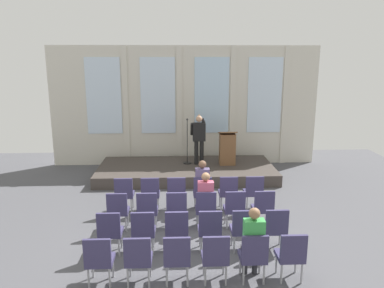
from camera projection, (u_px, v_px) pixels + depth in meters
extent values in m
plane|color=#4C4C51|center=(192.00, 243.00, 7.92)|extent=(16.12, 16.12, 0.00)
cube|color=beige|center=(185.00, 106.00, 13.47)|extent=(9.71, 0.10, 4.33)
cube|color=silver|center=(104.00, 96.00, 13.19)|extent=(1.24, 0.04, 2.73)
cube|color=beige|center=(126.00, 107.00, 13.32)|extent=(0.20, 0.08, 4.33)
cube|color=silver|center=(158.00, 96.00, 13.28)|extent=(1.24, 0.04, 2.73)
cube|color=beige|center=(179.00, 107.00, 13.40)|extent=(0.20, 0.08, 4.33)
cube|color=silver|center=(212.00, 96.00, 13.36)|extent=(1.24, 0.04, 2.73)
cube|color=beige|center=(232.00, 106.00, 13.49)|extent=(0.20, 0.08, 4.33)
cube|color=silver|center=(265.00, 95.00, 13.44)|extent=(1.24, 0.04, 2.73)
cube|color=beige|center=(285.00, 106.00, 13.57)|extent=(0.20, 0.08, 4.33)
cube|color=#3F3833|center=(186.00, 171.00, 12.39)|extent=(5.82, 2.52, 0.37)
cylinder|color=black|center=(196.00, 153.00, 12.44)|extent=(0.14, 0.14, 0.81)
cylinder|color=black|center=(202.00, 152.00, 12.45)|extent=(0.14, 0.14, 0.81)
cube|color=black|center=(199.00, 132.00, 12.28)|extent=(0.42, 0.22, 0.61)
cube|color=maroon|center=(199.00, 129.00, 12.38)|extent=(0.06, 0.01, 0.37)
sphere|color=tan|center=(199.00, 119.00, 12.19)|extent=(0.21, 0.21, 0.21)
cylinder|color=black|center=(192.00, 129.00, 12.33)|extent=(0.09, 0.28, 0.45)
cylinder|color=black|center=(204.00, 122.00, 12.34)|extent=(0.15, 0.36, 0.15)
cylinder|color=black|center=(202.00, 120.00, 12.46)|extent=(0.11, 0.34, 0.15)
sphere|color=tan|center=(199.00, 116.00, 12.69)|extent=(0.10, 0.10, 0.10)
cylinder|color=black|center=(187.00, 163.00, 12.62)|extent=(0.28, 0.28, 0.03)
cylinder|color=black|center=(187.00, 142.00, 12.46)|extent=(0.02, 0.02, 1.45)
sphere|color=#262626|center=(187.00, 120.00, 12.28)|extent=(0.07, 0.07, 0.07)
cube|color=brown|center=(227.00, 149.00, 12.41)|extent=(0.52, 0.40, 1.05)
cube|color=brown|center=(228.00, 133.00, 12.31)|extent=(0.60, 0.48, 0.14)
cylinder|color=#99999E|center=(133.00, 201.00, 9.75)|extent=(0.04, 0.04, 0.40)
cylinder|color=#99999E|center=(119.00, 201.00, 9.73)|extent=(0.04, 0.04, 0.40)
cylinder|color=#99999E|center=(131.00, 206.00, 9.42)|extent=(0.04, 0.04, 0.40)
cylinder|color=#99999E|center=(117.00, 206.00, 9.40)|extent=(0.04, 0.04, 0.40)
cube|color=#383356|center=(125.00, 195.00, 9.52)|extent=(0.46, 0.44, 0.08)
cube|color=#383356|center=(123.00, 187.00, 9.27)|extent=(0.46, 0.06, 0.46)
cylinder|color=#99999E|center=(158.00, 200.00, 9.78)|extent=(0.04, 0.04, 0.40)
cylinder|color=#99999E|center=(145.00, 201.00, 9.76)|extent=(0.04, 0.04, 0.40)
cylinder|color=#99999E|center=(158.00, 205.00, 9.45)|extent=(0.04, 0.04, 0.40)
cylinder|color=#99999E|center=(144.00, 206.00, 9.43)|extent=(0.04, 0.04, 0.40)
cube|color=#383356|center=(151.00, 194.00, 9.55)|extent=(0.46, 0.44, 0.08)
cube|color=#383356|center=(150.00, 187.00, 9.30)|extent=(0.46, 0.06, 0.46)
cylinder|color=#99999E|center=(183.00, 200.00, 9.80)|extent=(0.04, 0.04, 0.40)
cylinder|color=#99999E|center=(170.00, 200.00, 9.79)|extent=(0.04, 0.04, 0.40)
cylinder|color=#99999E|center=(184.00, 205.00, 9.47)|extent=(0.04, 0.04, 0.40)
cylinder|color=#99999E|center=(170.00, 205.00, 9.46)|extent=(0.04, 0.04, 0.40)
cube|color=#383356|center=(177.00, 194.00, 9.58)|extent=(0.46, 0.44, 0.08)
cube|color=#383356|center=(176.00, 186.00, 9.33)|extent=(0.46, 0.06, 0.46)
cylinder|color=#99999E|center=(208.00, 200.00, 9.83)|extent=(0.04, 0.04, 0.40)
cylinder|color=#99999E|center=(195.00, 200.00, 9.82)|extent=(0.04, 0.04, 0.40)
cylinder|color=#99999E|center=(209.00, 204.00, 9.50)|extent=(0.04, 0.04, 0.40)
cylinder|color=#99999E|center=(196.00, 205.00, 9.49)|extent=(0.04, 0.04, 0.40)
cube|color=#383356|center=(202.00, 193.00, 9.61)|extent=(0.46, 0.44, 0.08)
cube|color=#383356|center=(203.00, 186.00, 9.36)|extent=(0.46, 0.06, 0.46)
cylinder|color=#2D2D33|center=(198.00, 199.00, 9.83)|extent=(0.10, 0.10, 0.44)
cylinder|color=#2D2D33|center=(205.00, 199.00, 9.83)|extent=(0.10, 0.10, 0.44)
cube|color=#2D2D33|center=(202.00, 190.00, 9.65)|extent=(0.34, 0.36, 0.12)
cube|color=#594C72|center=(202.00, 179.00, 9.47)|extent=(0.36, 0.20, 0.57)
sphere|color=brown|center=(202.00, 164.00, 9.40)|extent=(0.20, 0.20, 0.20)
cylinder|color=#99999E|center=(233.00, 199.00, 9.86)|extent=(0.04, 0.04, 0.40)
cylinder|color=#99999E|center=(220.00, 199.00, 9.85)|extent=(0.04, 0.04, 0.40)
cylinder|color=#99999E|center=(235.00, 204.00, 9.53)|extent=(0.04, 0.04, 0.40)
cylinder|color=#99999E|center=(221.00, 204.00, 9.51)|extent=(0.04, 0.04, 0.40)
cube|color=#383356|center=(228.00, 193.00, 9.63)|extent=(0.46, 0.44, 0.08)
cube|color=#383356|center=(229.00, 186.00, 9.39)|extent=(0.46, 0.06, 0.46)
cylinder|color=#99999E|center=(258.00, 199.00, 9.89)|extent=(0.04, 0.04, 0.40)
cylinder|color=#99999E|center=(245.00, 199.00, 9.87)|extent=(0.04, 0.04, 0.40)
cylinder|color=#99999E|center=(261.00, 204.00, 9.56)|extent=(0.04, 0.04, 0.40)
cylinder|color=#99999E|center=(247.00, 204.00, 9.54)|extent=(0.04, 0.04, 0.40)
cube|color=#383356|center=(253.00, 193.00, 9.66)|extent=(0.46, 0.44, 0.08)
cube|color=#383356|center=(255.00, 185.00, 9.42)|extent=(0.46, 0.06, 0.46)
cylinder|color=#99999E|center=(128.00, 218.00, 8.71)|extent=(0.04, 0.04, 0.40)
cylinder|color=#99999E|center=(113.00, 218.00, 8.70)|extent=(0.04, 0.04, 0.40)
cylinder|color=#99999E|center=(126.00, 224.00, 8.38)|extent=(0.04, 0.04, 0.40)
cylinder|color=#99999E|center=(110.00, 224.00, 8.37)|extent=(0.04, 0.04, 0.40)
cube|color=#383356|center=(119.00, 211.00, 8.49)|extent=(0.46, 0.44, 0.08)
cube|color=#383356|center=(117.00, 203.00, 8.24)|extent=(0.46, 0.06, 0.46)
cylinder|color=#99999E|center=(156.00, 217.00, 8.74)|extent=(0.04, 0.04, 0.40)
cylinder|color=#99999E|center=(141.00, 217.00, 8.73)|extent=(0.04, 0.04, 0.40)
cylinder|color=#99999E|center=(155.00, 223.00, 8.41)|extent=(0.04, 0.04, 0.40)
cylinder|color=#99999E|center=(140.00, 224.00, 8.40)|extent=(0.04, 0.04, 0.40)
cube|color=#383356|center=(148.00, 211.00, 8.51)|extent=(0.46, 0.44, 0.08)
cube|color=#383356|center=(147.00, 203.00, 8.27)|extent=(0.46, 0.06, 0.46)
cylinder|color=#99999E|center=(184.00, 217.00, 8.77)|extent=(0.04, 0.04, 0.40)
cylinder|color=#99999E|center=(169.00, 217.00, 8.75)|extent=(0.04, 0.04, 0.40)
cylinder|color=#99999E|center=(185.00, 223.00, 8.44)|extent=(0.04, 0.04, 0.40)
cylinder|color=#99999E|center=(169.00, 223.00, 8.42)|extent=(0.04, 0.04, 0.40)
cube|color=#383356|center=(177.00, 210.00, 8.54)|extent=(0.46, 0.44, 0.08)
cube|color=#383356|center=(177.00, 202.00, 8.30)|extent=(0.46, 0.06, 0.46)
cylinder|color=#99999E|center=(212.00, 216.00, 8.80)|extent=(0.04, 0.04, 0.40)
cylinder|color=#99999E|center=(197.00, 216.00, 8.78)|extent=(0.04, 0.04, 0.40)
cylinder|color=#99999E|center=(214.00, 222.00, 8.47)|extent=(0.04, 0.04, 0.40)
cylinder|color=#99999E|center=(198.00, 222.00, 8.45)|extent=(0.04, 0.04, 0.40)
cube|color=#383356|center=(205.00, 210.00, 8.57)|extent=(0.46, 0.44, 0.08)
cube|color=#383356|center=(206.00, 202.00, 8.32)|extent=(0.46, 0.06, 0.46)
cylinder|color=#2D2D33|center=(201.00, 215.00, 8.79)|extent=(0.10, 0.10, 0.44)
cylinder|color=#2D2D33|center=(208.00, 215.00, 8.80)|extent=(0.10, 0.10, 0.44)
cube|color=#2D2D33|center=(205.00, 206.00, 8.62)|extent=(0.34, 0.36, 0.12)
cube|color=#B24C66|center=(206.00, 194.00, 8.43)|extent=(0.36, 0.20, 0.58)
sphere|color=#8C6647|center=(206.00, 177.00, 8.36)|extent=(0.20, 0.20, 0.20)
cylinder|color=#99999E|center=(240.00, 216.00, 8.83)|extent=(0.04, 0.04, 0.40)
cylinder|color=#99999E|center=(225.00, 216.00, 8.81)|extent=(0.04, 0.04, 0.40)
cylinder|color=#99999E|center=(242.00, 222.00, 8.50)|extent=(0.04, 0.04, 0.40)
cylinder|color=#99999E|center=(227.00, 222.00, 8.48)|extent=(0.04, 0.04, 0.40)
cube|color=#383356|center=(234.00, 209.00, 8.60)|extent=(0.46, 0.44, 0.08)
cube|color=#383356|center=(235.00, 201.00, 8.35)|extent=(0.46, 0.06, 0.46)
cylinder|color=#99999E|center=(268.00, 215.00, 8.85)|extent=(0.04, 0.04, 0.40)
cylinder|color=#99999E|center=(253.00, 215.00, 8.84)|extent=(0.04, 0.04, 0.40)
cylinder|color=#99999E|center=(271.00, 221.00, 8.52)|extent=(0.04, 0.04, 0.40)
cylinder|color=#99999E|center=(256.00, 221.00, 8.51)|extent=(0.04, 0.04, 0.40)
cube|color=#383356|center=(262.00, 209.00, 8.63)|extent=(0.46, 0.44, 0.08)
cube|color=#383356|center=(265.00, 201.00, 8.38)|extent=(0.46, 0.06, 0.46)
cylinder|color=#99999E|center=(121.00, 239.00, 7.68)|extent=(0.04, 0.04, 0.40)
cylinder|color=#99999E|center=(104.00, 239.00, 7.66)|extent=(0.04, 0.04, 0.40)
cylinder|color=#99999E|center=(119.00, 247.00, 7.35)|extent=(0.04, 0.04, 0.40)
cylinder|color=#99999E|center=(101.00, 247.00, 7.33)|extent=(0.04, 0.04, 0.40)
cube|color=#383356|center=(111.00, 232.00, 7.45)|extent=(0.46, 0.44, 0.08)
cube|color=#383356|center=(108.00, 224.00, 7.21)|extent=(0.46, 0.06, 0.46)
cylinder|color=#99999E|center=(154.00, 238.00, 7.71)|extent=(0.04, 0.04, 0.40)
cylinder|color=#99999E|center=(136.00, 239.00, 7.69)|extent=(0.04, 0.04, 0.40)
cylinder|color=#99999E|center=(153.00, 246.00, 7.38)|extent=(0.04, 0.04, 0.40)
cylinder|color=#99999E|center=(135.00, 247.00, 7.36)|extent=(0.04, 0.04, 0.40)
cube|color=#383356|center=(144.00, 232.00, 7.48)|extent=(0.46, 0.44, 0.08)
cube|color=#383356|center=(143.00, 223.00, 7.23)|extent=(0.46, 0.06, 0.46)
cylinder|color=#99999E|center=(185.00, 238.00, 7.74)|extent=(0.04, 0.04, 0.40)
cylinder|color=#99999E|center=(168.00, 238.00, 7.72)|extent=(0.04, 0.04, 0.40)
cylinder|color=#99999E|center=(186.00, 246.00, 7.40)|extent=(0.04, 0.04, 0.40)
cylinder|color=#99999E|center=(168.00, 246.00, 7.39)|extent=(0.04, 0.04, 0.40)
cube|color=#383356|center=(177.00, 231.00, 7.51)|extent=(0.46, 0.44, 0.08)
cube|color=#383356|center=(177.00, 223.00, 7.26)|extent=(0.46, 0.06, 0.46)
cylinder|color=#99999E|center=(217.00, 237.00, 7.76)|extent=(0.04, 0.04, 0.40)
cylinder|color=#99999E|center=(200.00, 237.00, 7.75)|extent=(0.04, 0.04, 0.40)
cylinder|color=#99999E|center=(219.00, 245.00, 7.43)|extent=(0.04, 0.04, 0.40)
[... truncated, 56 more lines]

